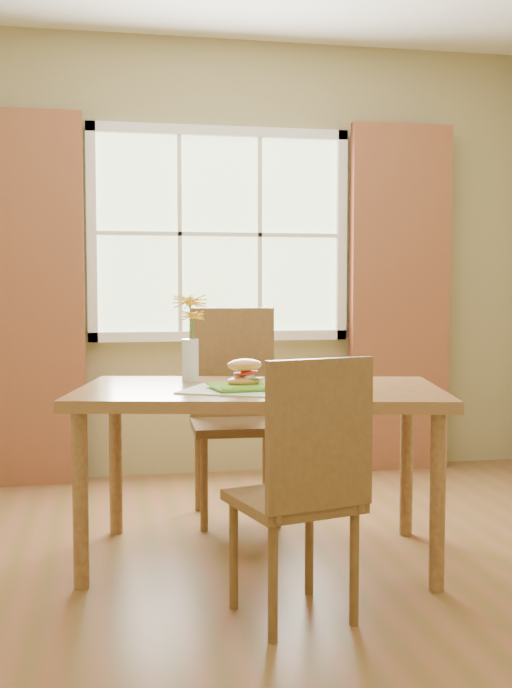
{
  "coord_description": "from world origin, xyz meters",
  "views": [
    {
      "loc": [
        -0.7,
        -3.11,
        1.17
      ],
      "look_at": [
        -0.09,
        0.18,
        0.94
      ],
      "focal_mm": 42.0,
      "sensor_mm": 36.0,
      "label": 1
    }
  ],
  "objects_px": {
    "dining_table": "(260,405)",
    "croissant_sandwich": "(245,373)",
    "chair_far": "(234,402)",
    "chair_near": "(304,479)",
    "flower_vase": "(190,329)",
    "water_glass": "(322,377)"
  },
  "relations": [
    {
      "from": "dining_table",
      "to": "croissant_sandwich",
      "type": "height_order",
      "value": "croissant_sandwich"
    },
    {
      "from": "chair_far",
      "to": "croissant_sandwich",
      "type": "relative_size",
      "value": 6.22
    },
    {
      "from": "chair_far",
      "to": "croissant_sandwich",
      "type": "bearing_deg",
      "value": -93.69
    },
    {
      "from": "chair_near",
      "to": "chair_far",
      "type": "xyz_separation_m",
      "value": [
        -0.02,
        1.41,
        0.07
      ]
    },
    {
      "from": "dining_table",
      "to": "chair_far",
      "type": "distance_m",
      "value": 0.72
    },
    {
      "from": "croissant_sandwich",
      "to": "dining_table",
      "type": "bearing_deg",
      "value": 29.57
    },
    {
      "from": "chair_near",
      "to": "flower_vase",
      "type": "bearing_deg",
      "value": 91.22
    },
    {
      "from": "chair_near",
      "to": "water_glass",
      "type": "height_order",
      "value": "chair_near"
    },
    {
      "from": "chair_far",
      "to": "flower_vase",
      "type": "bearing_deg",
      "value": -119.56
    },
    {
      "from": "dining_table",
      "to": "flower_vase",
      "type": "height_order",
      "value": "flower_vase"
    },
    {
      "from": "dining_table",
      "to": "chair_near",
      "type": "bearing_deg",
      "value": -76.6
    },
    {
      "from": "dining_table",
      "to": "croissant_sandwich",
      "type": "xyz_separation_m",
      "value": [
        -0.08,
        -0.07,
        0.15
      ]
    },
    {
      "from": "chair_far",
      "to": "croissant_sandwich",
      "type": "height_order",
      "value": "chair_far"
    },
    {
      "from": "dining_table",
      "to": "chair_far",
      "type": "relative_size",
      "value": 1.57
    },
    {
      "from": "dining_table",
      "to": "chair_near",
      "type": "relative_size",
      "value": 1.78
    },
    {
      "from": "dining_table",
      "to": "chair_far",
      "type": "bearing_deg",
      "value": 101.38
    },
    {
      "from": "water_glass",
      "to": "dining_table",
      "type": "bearing_deg",
      "value": 141.01
    },
    {
      "from": "chair_far",
      "to": "croissant_sandwich",
      "type": "distance_m",
      "value": 0.82
    },
    {
      "from": "dining_table",
      "to": "croissant_sandwich",
      "type": "bearing_deg",
      "value": -125.38
    },
    {
      "from": "chair_far",
      "to": "water_glass",
      "type": "distance_m",
      "value": 0.95
    },
    {
      "from": "chair_near",
      "to": "chair_far",
      "type": "relative_size",
      "value": 0.88
    },
    {
      "from": "water_glass",
      "to": "flower_vase",
      "type": "xyz_separation_m",
      "value": [
        -0.49,
        0.46,
        0.17
      ]
    }
  ]
}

